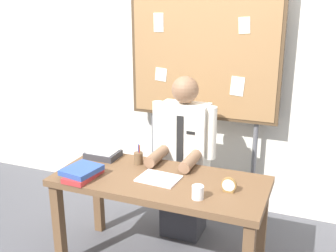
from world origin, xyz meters
The scene contains 10 objects.
back_wall centered at (0.00, 1.21, 1.35)m, with size 6.40×0.08×2.70m, color silver.
desk centered at (0.00, 0.00, 0.65)m, with size 1.54×0.68×0.75m.
person centered at (0.00, 0.52, 0.66)m, with size 0.55×0.56×1.41m.
bulletin_board centered at (0.00, 1.01, 1.53)m, with size 1.39×0.09×2.18m.
book_stack centered at (-0.53, -0.20, 0.79)m, with size 0.26×0.30×0.07m.
open_notebook centered at (0.00, -0.02, 0.75)m, with size 0.29×0.22×0.01m, color silver.
desk_clock centered at (0.51, -0.03, 0.80)m, with size 0.10×0.04×0.10m.
coffee_mug centered at (0.35, -0.19, 0.79)m, with size 0.08×0.08×0.09m, color white.
pen_holder centered at (-0.26, 0.18, 0.80)m, with size 0.07×0.07×0.16m.
paper_tray centered at (-0.59, 0.20, 0.78)m, with size 0.26×0.20×0.06m.
Camera 1 is at (1.03, -2.41, 1.96)m, focal length 42.33 mm.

